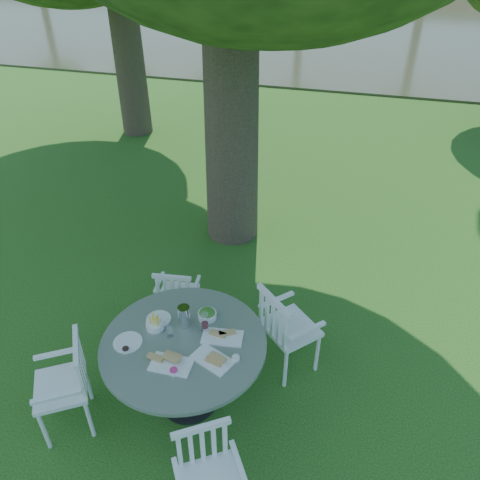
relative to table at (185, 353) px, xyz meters
The scene contains 8 objects.
ground 1.59m from the table, 87.25° to the left, with size 140.00×140.00×0.00m, color #133F0D.
table is the anchor object (origin of this frame).
chair_ne 1.01m from the table, 39.83° to the left, with size 0.70×0.70×1.01m.
chair_nw 1.05m from the table, 116.93° to the left, with size 0.47×0.45×0.83m.
chair_sw 1.02m from the table, 152.86° to the right, with size 0.65×0.66×0.97m.
chair_se 1.03m from the table, 60.26° to the right, with size 0.61×0.60×0.89m.
tableware 0.21m from the table, 107.17° to the left, with size 1.14×0.82×0.22m.
river 24.45m from the table, 89.84° to the left, with size 100.00×28.00×0.12m, color #333720.
Camera 1 is at (1.19, -4.11, 3.91)m, focal length 35.00 mm.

